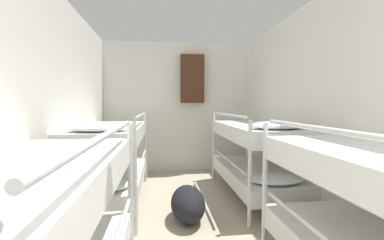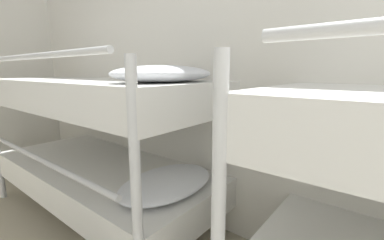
# 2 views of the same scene
# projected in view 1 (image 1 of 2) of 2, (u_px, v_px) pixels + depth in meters

# --- Properties ---
(wall_left) EXTENTS (0.06, 5.29, 2.47)m
(wall_left) POSITION_uv_depth(u_px,v_px,m) (35.00, 111.00, 2.21)
(wall_left) COLOR silver
(wall_left) RESTS_ON ground_plane
(wall_right) EXTENTS (0.06, 5.29, 2.47)m
(wall_right) POSITION_uv_depth(u_px,v_px,m) (336.00, 110.00, 2.56)
(wall_right) COLOR silver
(wall_right) RESTS_ON ground_plane
(wall_back) EXTENTS (2.87, 0.06, 2.47)m
(wall_back) POSITION_uv_depth(u_px,v_px,m) (177.00, 107.00, 4.97)
(wall_back) COLOR silver
(wall_back) RESTS_ON ground_plane
(bunk_stack_left_far) EXTENTS (0.81, 1.84, 1.17)m
(bunk_stack_left_far) POSITION_uv_depth(u_px,v_px,m) (110.00, 157.00, 3.31)
(bunk_stack_left_far) COLOR silver
(bunk_stack_left_far) RESTS_ON ground_plane
(bunk_stack_right_far) EXTENTS (0.81, 1.84, 1.17)m
(bunk_stack_right_far) POSITION_uv_depth(u_px,v_px,m) (256.00, 153.00, 3.55)
(bunk_stack_right_far) COLOR silver
(bunk_stack_right_far) RESTS_ON ground_plane
(duffel_bag) EXTENTS (0.38, 0.64, 0.38)m
(duffel_bag) POSITION_uv_depth(u_px,v_px,m) (188.00, 204.00, 2.86)
(duffel_bag) COLOR black
(duffel_bag) RESTS_ON ground_plane
(hanging_coat) EXTENTS (0.44, 0.12, 0.90)m
(hanging_coat) POSITION_uv_depth(u_px,v_px,m) (192.00, 79.00, 4.82)
(hanging_coat) COLOR #472819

